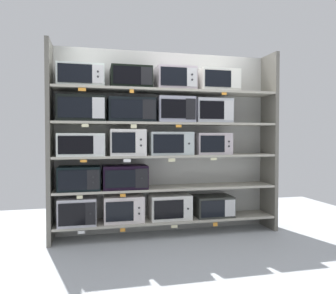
# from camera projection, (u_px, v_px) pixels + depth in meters

# --- Properties ---
(ground) EXTENTS (6.85, 6.00, 0.02)m
(ground) POSITION_uv_depth(u_px,v_px,m) (191.00, 264.00, 3.31)
(ground) COLOR #B2B7BC
(back_panel) EXTENTS (3.05, 0.04, 2.41)m
(back_panel) POSITION_uv_depth(u_px,v_px,m) (164.00, 142.00, 4.46)
(back_panel) COLOR #B2B2AD
(back_panel) RESTS_ON ground
(upright_left) EXTENTS (0.05, 0.40, 2.41)m
(upright_left) POSITION_uv_depth(u_px,v_px,m) (50.00, 142.00, 3.92)
(upright_left) COLOR #68645B
(upright_left) RESTS_ON ground
(upright_right) EXTENTS (0.05, 0.40, 2.41)m
(upright_right) POSITION_uv_depth(u_px,v_px,m) (269.00, 142.00, 4.58)
(upright_right) COLOR #68645B
(upright_right) RESTS_ON ground
(shelf_0) EXTENTS (2.85, 0.40, 0.03)m
(shelf_0) POSITION_uv_depth(u_px,v_px,m) (168.00, 220.00, 4.28)
(shelf_0) COLOR #ADA899
(shelf_0) RESTS_ON ground
(microwave_0) EXTENTS (0.45, 0.44, 0.33)m
(microwave_0) POSITION_uv_depth(u_px,v_px,m) (77.00, 210.00, 4.01)
(microwave_0) COLOR #B4B3BC
(microwave_0) RESTS_ON shelf_0
(microwave_1) EXTENTS (0.50, 0.36, 0.33)m
(microwave_1) POSITION_uv_depth(u_px,v_px,m) (124.00, 208.00, 4.14)
(microwave_1) COLOR silver
(microwave_1) RESTS_ON shelf_0
(microwave_2) EXTENTS (0.53, 0.37, 0.32)m
(microwave_2) POSITION_uv_depth(u_px,v_px,m) (170.00, 206.00, 4.27)
(microwave_2) COLOR white
(microwave_2) RESTS_ON shelf_0
(microwave_3) EXTENTS (0.50, 0.36, 0.27)m
(microwave_3) POSITION_uv_depth(u_px,v_px,m) (213.00, 206.00, 4.41)
(microwave_3) COLOR #31342F
(microwave_3) RESTS_ON shelf_0
(price_tag_0) EXTENTS (0.08, 0.00, 0.03)m
(price_tag_0) POSITION_uv_depth(u_px,v_px,m) (81.00, 232.00, 3.83)
(price_tag_0) COLOR white
(price_tag_1) EXTENTS (0.06, 0.00, 0.04)m
(price_tag_1) POSITION_uv_depth(u_px,v_px,m) (123.00, 230.00, 3.94)
(price_tag_1) COLOR orange
(price_tag_2) EXTENTS (0.08, 0.00, 0.03)m
(price_tag_2) POSITION_uv_depth(u_px,v_px,m) (174.00, 226.00, 4.09)
(price_tag_2) COLOR beige
(price_tag_3) EXTENTS (0.06, 0.00, 0.05)m
(price_tag_3) POSITION_uv_depth(u_px,v_px,m) (215.00, 224.00, 4.21)
(price_tag_3) COLOR orange
(shelf_1) EXTENTS (2.85, 0.40, 0.03)m
(shelf_1) POSITION_uv_depth(u_px,v_px,m) (168.00, 188.00, 4.27)
(shelf_1) COLOR #ADA899
(microwave_4) EXTENTS (0.50, 0.40, 0.29)m
(microwave_4) POSITION_uv_depth(u_px,v_px,m) (79.00, 178.00, 4.00)
(microwave_4) COLOR black
(microwave_4) RESTS_ON shelf_1
(microwave_5) EXTENTS (0.55, 0.40, 0.29)m
(microwave_5) POSITION_uv_depth(u_px,v_px,m) (125.00, 177.00, 4.13)
(microwave_5) COLOR black
(microwave_5) RESTS_ON shelf_1
(price_tag_4) EXTENTS (0.07, 0.00, 0.04)m
(price_tag_4) POSITION_uv_depth(u_px,v_px,m) (80.00, 197.00, 3.81)
(price_tag_4) COLOR beige
(price_tag_5) EXTENTS (0.07, 0.00, 0.04)m
(price_tag_5) POSITION_uv_depth(u_px,v_px,m) (123.00, 195.00, 3.93)
(price_tag_5) COLOR orange
(shelf_2) EXTENTS (2.85, 0.40, 0.03)m
(shelf_2) POSITION_uv_depth(u_px,v_px,m) (168.00, 156.00, 4.25)
(shelf_2) COLOR #ADA899
(microwave_6) EXTENTS (0.55, 0.42, 0.27)m
(microwave_6) POSITION_uv_depth(u_px,v_px,m) (81.00, 145.00, 4.00)
(microwave_6) COLOR silver
(microwave_6) RESTS_ON shelf_2
(microwave_7) EXTENTS (0.44, 0.42, 0.33)m
(microwave_7) POSITION_uv_depth(u_px,v_px,m) (127.00, 142.00, 4.12)
(microwave_7) COLOR silver
(microwave_7) RESTS_ON shelf_2
(microwave_8) EXTENTS (0.55, 0.39, 0.29)m
(microwave_8) POSITION_uv_depth(u_px,v_px,m) (170.00, 143.00, 4.25)
(microwave_8) COLOR #B1BCBC
(microwave_8) RESTS_ON shelf_2
(microwave_9) EXTENTS (0.46, 0.40, 0.28)m
(microwave_9) POSITION_uv_depth(u_px,v_px,m) (211.00, 144.00, 4.38)
(microwave_9) COLOR #BEB1B5
(microwave_9) RESTS_ON shelf_2
(price_tag_6) EXTENTS (0.08, 0.00, 0.03)m
(price_tag_6) POSITION_uv_depth(u_px,v_px,m) (84.00, 161.00, 3.81)
(price_tag_6) COLOR orange
(price_tag_7) EXTENTS (0.09, 0.00, 0.04)m
(price_tag_7) POSITION_uv_depth(u_px,v_px,m) (127.00, 161.00, 3.93)
(price_tag_7) COLOR white
(price_tag_8) EXTENTS (0.09, 0.00, 0.04)m
(price_tag_8) POSITION_uv_depth(u_px,v_px,m) (171.00, 160.00, 4.05)
(price_tag_8) COLOR beige
(price_tag_9) EXTENTS (0.08, 0.00, 0.03)m
(price_tag_9) POSITION_uv_depth(u_px,v_px,m) (214.00, 159.00, 4.18)
(price_tag_9) COLOR beige
(shelf_3) EXTENTS (2.85, 0.40, 0.03)m
(shelf_3) POSITION_uv_depth(u_px,v_px,m) (168.00, 124.00, 4.24)
(shelf_3) COLOR #ADA899
(microwave_10) EXTENTS (0.56, 0.42, 0.31)m
(microwave_10) POSITION_uv_depth(u_px,v_px,m) (81.00, 109.00, 3.98)
(microwave_10) COLOR black
(microwave_10) RESTS_ON shelf_3
(microwave_11) EXTENTS (0.57, 0.40, 0.30)m
(microwave_11) POSITION_uv_depth(u_px,v_px,m) (131.00, 110.00, 4.12)
(microwave_11) COLOR black
(microwave_11) RESTS_ON shelf_3
(microwave_12) EXTENTS (0.47, 0.43, 0.32)m
(microwave_12) POSITION_uv_depth(u_px,v_px,m) (174.00, 110.00, 4.25)
(microwave_12) COLOR #9B9BAD
(microwave_12) RESTS_ON shelf_3
(microwave_13) EXTENTS (0.48, 0.38, 0.32)m
(microwave_13) POSITION_uv_depth(u_px,v_px,m) (211.00, 111.00, 4.37)
(microwave_13) COLOR #B6B9C0
(microwave_13) RESTS_ON shelf_3
(price_tag_10) EXTENTS (0.08, 0.00, 0.04)m
(price_tag_10) POSITION_uv_depth(u_px,v_px,m) (85.00, 125.00, 3.80)
(price_tag_10) COLOR beige
(price_tag_11) EXTENTS (0.07, 0.00, 0.05)m
(price_tag_11) POSITION_uv_depth(u_px,v_px,m) (134.00, 126.00, 3.93)
(price_tag_11) COLOR beige
(price_tag_12) EXTENTS (0.07, 0.00, 0.03)m
(price_tag_12) POSITION_uv_depth(u_px,v_px,m) (179.00, 126.00, 4.06)
(price_tag_12) COLOR orange
(shelf_4) EXTENTS (2.85, 0.40, 0.03)m
(shelf_4) POSITION_uv_depth(u_px,v_px,m) (168.00, 91.00, 4.23)
(shelf_4) COLOR #ADA899
(microwave_14) EXTENTS (0.55, 0.34, 0.27)m
(microwave_14) POSITION_uv_depth(u_px,v_px,m) (81.00, 76.00, 3.97)
(microwave_14) COLOR silver
(microwave_14) RESTS_ON shelf_4
(microwave_15) EXTENTS (0.50, 0.41, 0.27)m
(microwave_15) POSITION_uv_depth(u_px,v_px,m) (131.00, 78.00, 4.11)
(microwave_15) COLOR black
(microwave_15) RESTS_ON shelf_4
(microwave_16) EXTENTS (0.50, 0.37, 0.29)m
(microwave_16) POSITION_uv_depth(u_px,v_px,m) (175.00, 79.00, 4.24)
(microwave_16) COLOR #BFB0BA
(microwave_16) RESTS_ON shelf_4
(microwave_17) EXTENTS (0.52, 0.35, 0.29)m
(microwave_17) POSITION_uv_depth(u_px,v_px,m) (218.00, 81.00, 4.38)
(microwave_17) COLOR silver
(microwave_17) RESTS_ON shelf_4
(price_tag_13) EXTENTS (0.09, 0.00, 0.04)m
(price_tag_13) POSITION_uv_depth(u_px,v_px,m) (82.00, 89.00, 3.79)
(price_tag_13) COLOR orange
(price_tag_14) EXTENTS (0.05, 0.00, 0.04)m
(price_tag_14) POSITION_uv_depth(u_px,v_px,m) (132.00, 91.00, 3.92)
(price_tag_14) COLOR orange
(price_tag_15) EXTENTS (0.07, 0.00, 0.03)m
(price_tag_15) POSITION_uv_depth(u_px,v_px,m) (224.00, 94.00, 4.19)
(price_tag_15) COLOR orange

